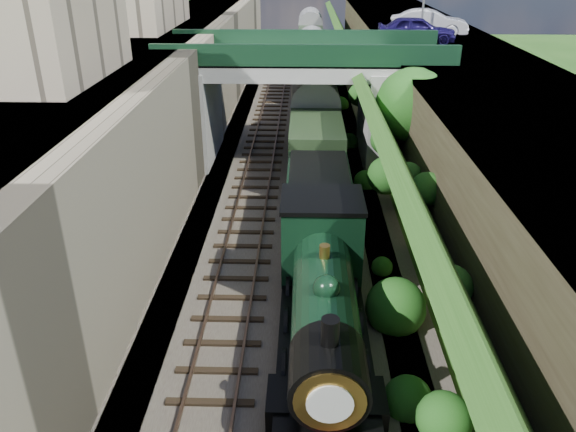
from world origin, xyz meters
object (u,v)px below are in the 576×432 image
at_px(tender, 318,208).
at_px(locomotive, 323,299).
at_px(car_silver, 429,23).
at_px(car_blue, 416,30).
at_px(tree, 414,107).
at_px(road_bridge, 311,93).

bearing_deg(tender, locomotive, -90.00).
bearing_deg(car_silver, tender, 166.58).
height_order(car_silver, tender, car_silver).
bearing_deg(tender, car_blue, 67.14).
distance_m(tree, tender, 7.78).
height_order(car_blue, car_silver, car_silver).
relative_size(tree, tender, 1.10).
height_order(road_bridge, locomotive, road_bridge).
bearing_deg(locomotive, road_bridge, 90.82).
bearing_deg(tree, tender, -131.15).
bearing_deg(road_bridge, car_blue, 33.63).
xyz_separation_m(tree, car_blue, (1.59, 9.55, 2.43)).
distance_m(car_blue, locomotive, 23.75).
bearing_deg(road_bridge, car_silver, 44.74).
height_order(car_blue, locomotive, car_blue).
xyz_separation_m(road_bridge, car_blue, (6.56, 4.36, 3.01)).
distance_m(locomotive, tender, 7.37).
relative_size(road_bridge, car_silver, 3.08).
height_order(tree, car_silver, car_silver).
bearing_deg(tender, road_bridge, 91.39).
xyz_separation_m(car_blue, car_silver, (1.50, 3.62, 0.02)).
bearing_deg(car_blue, car_silver, -19.59).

